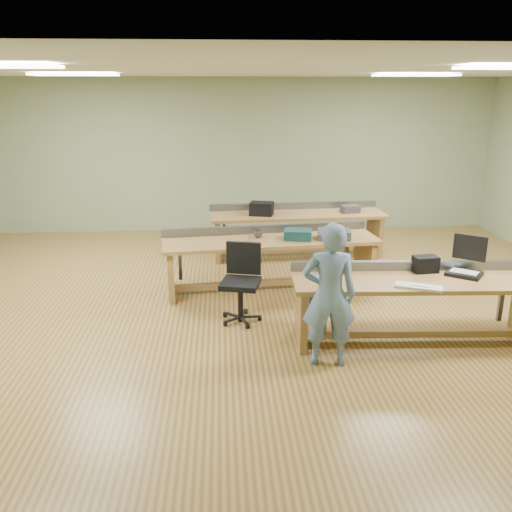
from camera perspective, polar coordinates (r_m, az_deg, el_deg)
name	(u,v)px	position (r m, az deg, el deg)	size (l,w,h in m)	color
floor	(255,302)	(7.39, -0.12, -4.84)	(10.00, 10.00, 0.00)	#A2793D
ceiling	(255,69)	(6.86, -0.14, 19.09)	(10.00, 10.00, 0.00)	silver
wall_back	(242,156)	(10.92, -1.47, 10.49)	(10.00, 0.04, 3.00)	gray
wall_front	(298,320)	(3.14, 4.48, -6.74)	(10.00, 0.04, 3.00)	gray
fluor_panels	(255,72)	(6.86, -0.14, 18.84)	(6.20, 3.50, 0.03)	white
workbench_front	(415,295)	(6.37, 16.42, -3.93)	(2.80, 0.87, 0.86)	#9B6B41
workbench_mid	(270,251)	(7.72, 1.48, 0.52)	(3.11, 1.15, 0.86)	#9B6B41
workbench_back	(297,224)	(9.33, 4.32, 3.41)	(3.00, 0.95, 0.86)	#9B6B41
person	(329,295)	(5.56, 7.71, -4.13)	(0.56, 0.37, 1.53)	#6587A5
laptop_base	(464,274)	(6.57, 21.05, -1.74)	(0.37, 0.30, 0.04)	black
laptop_screen	(470,248)	(6.63, 21.59, 0.82)	(0.37, 0.02, 0.29)	black
keyboard	(419,287)	(6.00, 16.76, -3.14)	(0.49, 0.16, 0.03)	beige
camera_bag	(425,264)	(6.52, 17.40, -0.82)	(0.27, 0.18, 0.19)	black
task_chair	(241,293)	(6.72, -1.57, -3.93)	(0.63, 0.63, 0.96)	black
parts_bin_teal	(298,234)	(7.63, 4.43, 2.28)	(0.38, 0.29, 0.13)	#12363A
parts_bin_grey	(334,234)	(7.71, 8.22, 2.28)	(0.46, 0.29, 0.12)	#363638
mug	(258,234)	(7.69, 0.22, 2.33)	(0.13, 0.13, 0.10)	#363638
drinks_can	(249,238)	(7.46, -0.73, 1.90)	(0.06, 0.06, 0.11)	#B9B9BE
storage_box_back	(262,209)	(9.07, 0.59, 5.01)	(0.38, 0.27, 0.22)	black
tray_back	(350,209)	(9.42, 9.87, 4.90)	(0.30, 0.22, 0.12)	#363638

